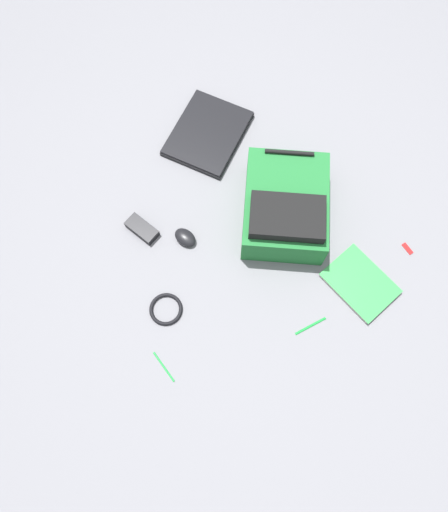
# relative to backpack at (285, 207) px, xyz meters

# --- Properties ---
(ground_plane) EXTENTS (4.10, 4.10, 0.00)m
(ground_plane) POSITION_rel_backpack_xyz_m (-0.25, 0.03, -0.09)
(ground_plane) COLOR slate
(backpack) EXTENTS (0.52, 0.49, 0.21)m
(backpack) POSITION_rel_backpack_xyz_m (0.00, 0.00, 0.00)
(backpack) COLOR #1E662D
(backpack) RESTS_ON ground_plane
(laptop) EXTENTS (0.40, 0.35, 0.03)m
(laptop) POSITION_rel_backpack_xyz_m (0.11, 0.48, -0.07)
(laptop) COLOR black
(laptop) RESTS_ON ground_plane
(book_blue) EXTENTS (0.24, 0.29, 0.02)m
(book_blue) POSITION_rel_backpack_xyz_m (-0.05, -0.40, -0.08)
(book_blue) COLOR silver
(book_blue) RESTS_ON ground_plane
(computer_mouse) EXTENTS (0.07, 0.10, 0.04)m
(computer_mouse) POSITION_rel_backpack_xyz_m (-0.32, 0.25, -0.07)
(computer_mouse) COLOR black
(computer_mouse) RESTS_ON ground_plane
(cable_coil) EXTENTS (0.13, 0.13, 0.01)m
(cable_coil) POSITION_rel_backpack_xyz_m (-0.58, 0.12, -0.08)
(cable_coil) COLOR black
(cable_coil) RESTS_ON ground_plane
(power_brick) EXTENTS (0.07, 0.13, 0.03)m
(power_brick) POSITION_rel_backpack_xyz_m (-0.39, 0.41, -0.07)
(power_brick) COLOR black
(power_brick) RESTS_ON ground_plane
(pen_black) EXTENTS (0.04, 0.13, 0.01)m
(pen_black) POSITION_rel_backpack_xyz_m (-0.75, -0.01, -0.09)
(pen_black) COLOR #198C33
(pen_black) RESTS_ON ground_plane
(pen_blue) EXTENTS (0.12, 0.06, 0.01)m
(pen_blue) POSITION_rel_backpack_xyz_m (-0.30, -0.34, -0.09)
(pen_blue) COLOR #198C33
(pen_blue) RESTS_ON ground_plane
(usb_stick) EXTENTS (0.03, 0.05, 0.01)m
(usb_stick) POSITION_rel_backpack_xyz_m (0.19, -0.47, -0.09)
(usb_stick) COLOR #B21919
(usb_stick) RESTS_ON ground_plane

